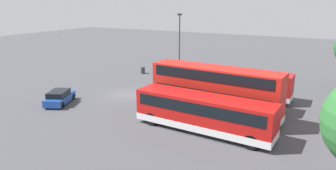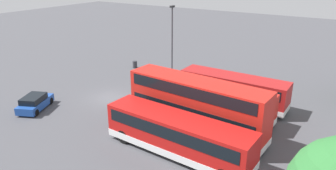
# 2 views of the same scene
# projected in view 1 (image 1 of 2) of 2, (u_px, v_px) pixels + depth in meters

# --- Properties ---
(ground_plane) EXTENTS (140.00, 140.00, 0.00)m
(ground_plane) POSITION_uv_depth(u_px,v_px,m) (128.00, 95.00, 34.52)
(ground_plane) COLOR #47474C
(bus_single_deck_near_end) EXTENTS (2.68, 10.61, 2.95)m
(bus_single_deck_near_end) POSITION_uv_depth(u_px,v_px,m) (241.00, 82.00, 33.37)
(bus_single_deck_near_end) COLOR #A51919
(bus_single_deck_near_end) RESTS_ON ground
(bus_single_deck_second) EXTENTS (3.09, 10.91, 2.95)m
(bus_single_deck_second) POSITION_uv_depth(u_px,v_px,m) (227.00, 90.00, 30.66)
(bus_single_deck_second) COLOR red
(bus_single_deck_second) RESTS_ON ground
(bus_double_decker_third) EXTENTS (3.31, 11.96, 4.55)m
(bus_double_decker_third) POSITION_uv_depth(u_px,v_px,m) (215.00, 90.00, 27.42)
(bus_double_decker_third) COLOR red
(bus_double_decker_third) RESTS_ON ground
(bus_single_deck_fourth) EXTENTS (3.09, 11.49, 2.95)m
(bus_single_deck_fourth) POSITION_uv_depth(u_px,v_px,m) (203.00, 112.00, 24.40)
(bus_single_deck_fourth) COLOR #B71411
(bus_single_deck_fourth) RESTS_ON ground
(car_hatchback_silver) EXTENTS (4.36, 3.29, 1.43)m
(car_hatchback_silver) POSITION_uv_depth(u_px,v_px,m) (59.00, 97.00, 31.23)
(car_hatchback_silver) COLOR #1E479E
(car_hatchback_silver) RESTS_ON ground
(lamp_post_tall) EXTENTS (0.70, 0.30, 8.62)m
(lamp_post_tall) POSITION_uv_depth(u_px,v_px,m) (179.00, 42.00, 40.45)
(lamp_post_tall) COLOR #38383D
(lamp_post_tall) RESTS_ON ground
(waste_bin_yellow) EXTENTS (0.60, 0.60, 0.95)m
(waste_bin_yellow) POSITION_uv_depth(u_px,v_px,m) (143.00, 70.00, 44.53)
(waste_bin_yellow) COLOR #333338
(waste_bin_yellow) RESTS_ON ground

